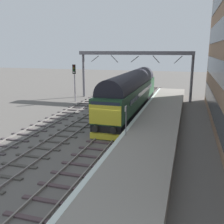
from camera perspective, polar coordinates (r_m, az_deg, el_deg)
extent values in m
plane|color=#5D5854|center=(21.82, -0.58, -5.12)|extent=(140.00, 140.00, 0.00)
cube|color=gray|center=(22.01, -2.37, -4.76)|extent=(0.07, 60.00, 0.15)
cube|color=gray|center=(21.61, 1.25, -5.11)|extent=(0.07, 60.00, 0.15)
cube|color=#4E3D41|center=(12.33, -17.88, -21.44)|extent=(2.50, 0.26, 0.09)
cube|color=#4E3D41|center=(13.27, -14.42, -18.45)|extent=(2.50, 0.26, 0.09)
cube|color=#4E3D41|center=(14.28, -11.53, -15.82)|extent=(2.50, 0.26, 0.09)
cube|color=#4E3D41|center=(15.34, -9.09, -13.52)|extent=(2.50, 0.26, 0.09)
cube|color=#4E3D41|center=(16.45, -7.01, -11.50)|extent=(2.50, 0.26, 0.09)
cube|color=#4E3D41|center=(17.60, -5.23, -9.73)|extent=(2.50, 0.26, 0.09)
cube|color=#4E3D41|center=(18.77, -3.68, -8.17)|extent=(2.50, 0.26, 0.09)
cube|color=#4E3D41|center=(19.97, -2.32, -6.80)|extent=(2.50, 0.26, 0.09)
cube|color=#4E3D41|center=(21.19, -1.13, -5.57)|extent=(2.50, 0.26, 0.09)
cube|color=#4E3D41|center=(22.42, -0.07, -4.48)|extent=(2.50, 0.26, 0.09)
cube|color=#4E3D41|center=(23.67, 0.88, -3.50)|extent=(2.50, 0.26, 0.09)
cube|color=#4E3D41|center=(24.94, 1.73, -2.62)|extent=(2.50, 0.26, 0.09)
cube|color=#4E3D41|center=(26.21, 2.49, -1.82)|extent=(2.50, 0.26, 0.09)
cube|color=#4E3D41|center=(27.49, 3.19, -1.10)|extent=(2.50, 0.26, 0.09)
cube|color=#4E3D41|center=(28.77, 3.82, -0.44)|extent=(2.50, 0.26, 0.09)
cube|color=#4E3D41|center=(30.07, 4.40, 0.16)|extent=(2.50, 0.26, 0.09)
cube|color=#4E3D41|center=(31.37, 4.93, 0.71)|extent=(2.50, 0.26, 0.09)
cube|color=#4E3D41|center=(32.68, 5.41, 1.22)|extent=(2.50, 0.26, 0.09)
cube|color=#4E3D41|center=(33.99, 5.86, 1.69)|extent=(2.50, 0.26, 0.09)
cube|color=#4E3D41|center=(35.30, 6.28, 2.12)|extent=(2.50, 0.26, 0.09)
cube|color=#4E3D41|center=(36.62, 6.67, 2.53)|extent=(2.50, 0.26, 0.09)
cube|color=#4E3D41|center=(37.94, 7.03, 2.90)|extent=(2.50, 0.26, 0.09)
cube|color=#4E3D41|center=(39.26, 7.36, 3.25)|extent=(2.50, 0.26, 0.09)
cube|color=#4E3D41|center=(40.59, 7.68, 3.58)|extent=(2.50, 0.26, 0.09)
cube|color=#4E3D41|center=(41.92, 7.97, 3.88)|extent=(2.50, 0.26, 0.09)
cube|color=#4E3D41|center=(43.25, 8.25, 4.17)|extent=(2.50, 0.26, 0.09)
cube|color=#4E3D41|center=(44.58, 8.51, 4.44)|extent=(2.50, 0.26, 0.09)
cube|color=#4E3D41|center=(45.92, 8.76, 4.69)|extent=(2.50, 0.26, 0.09)
cube|color=#4E3D41|center=(47.25, 8.99, 4.93)|extent=(2.50, 0.26, 0.09)
cube|color=#4E3D41|center=(48.59, 9.21, 5.16)|extent=(2.50, 0.26, 0.09)
cube|color=#4E3D41|center=(49.93, 9.41, 5.37)|extent=(2.50, 0.26, 0.09)
cube|color=gray|center=(23.37, -10.74, -3.90)|extent=(0.07, 60.00, 0.15)
cube|color=gray|center=(22.77, -7.52, -4.24)|extent=(0.07, 60.00, 0.15)
cube|color=#45423D|center=(16.20, -22.97, -12.97)|extent=(2.50, 0.26, 0.09)
cube|color=#45423D|center=(17.22, -19.87, -11.07)|extent=(2.50, 0.26, 0.09)
cube|color=#45423D|center=(18.31, -17.15, -9.36)|extent=(2.50, 0.26, 0.09)
cube|color=#45423D|center=(19.44, -14.77, -7.83)|extent=(2.50, 0.26, 0.09)
cube|color=#45423D|center=(20.62, -12.67, -6.47)|extent=(2.50, 0.26, 0.09)
cube|color=#45423D|center=(21.83, -10.81, -5.24)|extent=(2.50, 0.26, 0.09)
cube|color=#45423D|center=(23.07, -9.15, -4.14)|extent=(2.50, 0.26, 0.09)
cube|color=#45423D|center=(24.33, -7.67, -3.15)|extent=(2.50, 0.26, 0.09)
cube|color=#45423D|center=(25.62, -6.34, -2.26)|extent=(2.50, 0.26, 0.09)
cube|color=#45423D|center=(26.92, -5.13, -1.45)|extent=(2.50, 0.26, 0.09)
cube|color=#45423D|center=(28.24, -4.04, -0.71)|extent=(2.50, 0.26, 0.09)
cube|color=#45423D|center=(29.58, -3.05, -0.05)|extent=(2.50, 0.26, 0.09)
cube|color=#45423D|center=(30.92, -2.14, 0.57)|extent=(2.50, 0.26, 0.09)
cube|color=#45423D|center=(32.28, -1.31, 1.12)|extent=(2.50, 0.26, 0.09)
cube|color=#45423D|center=(33.64, -0.55, 1.64)|extent=(2.50, 0.26, 0.09)
cube|color=#45423D|center=(35.01, 0.15, 2.11)|extent=(2.50, 0.26, 0.09)
cube|color=#45423D|center=(36.39, 0.80, 2.55)|extent=(2.50, 0.26, 0.09)
cube|color=#45423D|center=(37.78, 1.41, 2.95)|extent=(2.50, 0.26, 0.09)
cube|color=#45423D|center=(39.17, 1.97, 3.33)|extent=(2.50, 0.26, 0.09)
cube|color=#45423D|center=(40.57, 2.49, 3.68)|extent=(2.50, 0.26, 0.09)
cube|color=#45423D|center=(41.97, 2.98, 4.01)|extent=(2.50, 0.26, 0.09)
cube|color=#45423D|center=(43.37, 3.44, 4.31)|extent=(2.50, 0.26, 0.09)
cube|color=#45423D|center=(44.78, 3.87, 4.60)|extent=(2.50, 0.26, 0.09)
cube|color=#45423D|center=(46.19, 4.27, 4.86)|extent=(2.50, 0.26, 0.09)
cube|color=#45423D|center=(47.61, 4.65, 5.12)|extent=(2.50, 0.26, 0.09)
cube|color=#45423D|center=(49.03, 5.01, 5.35)|extent=(2.50, 0.26, 0.09)
cube|color=#45423D|center=(50.45, 5.35, 5.58)|extent=(2.50, 0.26, 0.09)
cube|color=slate|center=(24.98, -17.37, -3.15)|extent=(0.07, 60.00, 0.15)
cube|color=slate|center=(24.22, -14.54, -3.47)|extent=(0.07, 60.00, 0.15)
cube|color=#453D40|center=(20.96, -22.96, -6.90)|extent=(2.50, 0.26, 0.09)
cube|color=#453D40|center=(21.96, -20.72, -5.79)|extent=(2.50, 0.26, 0.09)
cube|color=#453D40|center=(22.99, -18.69, -4.76)|extent=(2.50, 0.26, 0.09)
cube|color=#453D40|center=(24.06, -16.84, -3.82)|extent=(2.50, 0.26, 0.09)
cube|color=#453D40|center=(25.15, -15.15, -2.95)|extent=(2.50, 0.26, 0.09)
cube|color=#453D40|center=(26.27, -13.61, -2.16)|extent=(2.50, 0.26, 0.09)
cube|color=#453D40|center=(27.41, -12.19, -1.43)|extent=(2.50, 0.26, 0.09)
cube|color=#453D40|center=(28.58, -10.89, -0.76)|extent=(2.50, 0.26, 0.09)
cube|color=#453D40|center=(29.75, -9.70, -0.14)|extent=(2.50, 0.26, 0.09)
cube|color=#453D40|center=(30.95, -8.59, 0.43)|extent=(2.50, 0.26, 0.09)
cube|color=#453D40|center=(32.16, -7.57, 0.96)|extent=(2.50, 0.26, 0.09)
cube|color=#453D40|center=(33.37, -6.62, 1.45)|extent=(2.50, 0.26, 0.09)
cube|color=#453D40|center=(34.60, -5.74, 1.91)|extent=(2.50, 0.26, 0.09)
cube|color=#453D40|center=(35.84, -4.92, 2.33)|extent=(2.50, 0.26, 0.09)
cube|color=#453D40|center=(37.09, -4.15, 2.72)|extent=(2.50, 0.26, 0.09)
cube|color=#453D40|center=(38.35, -3.43, 3.09)|extent=(2.50, 0.26, 0.09)
cube|color=#453D40|center=(39.61, -2.76, 3.44)|extent=(2.50, 0.26, 0.09)
cube|color=#453D40|center=(40.88, -2.13, 3.76)|extent=(2.50, 0.26, 0.09)
cube|color=#453D40|center=(42.16, -1.54, 4.06)|extent=(2.50, 0.26, 0.09)
cube|color=#453D40|center=(43.44, -0.98, 4.35)|extent=(2.50, 0.26, 0.09)
cube|color=#453D40|center=(44.73, -0.45, 4.62)|extent=(2.50, 0.26, 0.09)
cube|color=#453D40|center=(46.02, 0.05, 4.87)|extent=(2.50, 0.26, 0.09)
cube|color=#453D40|center=(47.31, 0.52, 5.11)|extent=(2.50, 0.26, 0.09)
cube|color=#453D40|center=(48.61, 0.97, 5.33)|extent=(2.50, 0.26, 0.09)
cube|color=#453D40|center=(49.91, 1.39, 5.54)|extent=(2.50, 0.26, 0.09)
cube|color=#453D40|center=(51.22, 1.79, 5.75)|extent=(2.50, 0.26, 0.09)
cube|color=gray|center=(20.94, 8.91, -4.66)|extent=(4.00, 44.00, 1.00)
cube|color=white|center=(21.09, 3.97, -2.96)|extent=(0.30, 44.00, 0.01)
cube|color=#34393F|center=(23.67, 21.86, 0.08)|extent=(0.06, 28.99, 1.91)
cube|color=#34393F|center=(23.17, 22.61, 8.29)|extent=(0.06, 28.99, 1.91)
cube|color=#34393F|center=(23.17, 23.40, 16.68)|extent=(0.06, 28.99, 1.91)
cube|color=black|center=(29.34, 4.18, 1.38)|extent=(2.56, 18.84, 0.60)
cube|color=#1F442A|center=(29.09, 4.23, 3.98)|extent=(2.70, 18.84, 2.10)
cylinder|color=black|center=(28.91, 4.27, 6.39)|extent=(2.56, 17.33, 2.57)
cube|color=yellow|center=(20.17, -1.58, -0.71)|extent=(2.65, 0.08, 1.58)
cube|color=#232D3D|center=(20.02, -1.58, 1.33)|extent=(2.38, 0.04, 0.64)
cube|color=#232D3D|center=(28.78, 6.91, 4.42)|extent=(0.04, 13.19, 0.44)
cylinder|color=black|center=(20.51, -3.74, -3.68)|extent=(0.48, 0.35, 0.48)
cylinder|color=black|center=(20.06, 0.29, -4.04)|extent=(0.48, 0.35, 0.48)
cube|color=yellow|center=(20.61, -1.60, -5.42)|extent=(2.43, 0.36, 0.47)
cylinder|color=black|center=(22.19, -0.14, -3.39)|extent=(1.64, 1.04, 1.04)
cylinder|color=black|center=(23.21, 0.64, -2.63)|extent=(1.64, 1.04, 1.04)
cylinder|color=black|center=(24.23, 1.36, -1.93)|extent=(1.64, 1.04, 1.04)
cylinder|color=black|center=(34.68, 6.14, 2.72)|extent=(1.64, 1.04, 1.04)
cylinder|color=black|center=(35.75, 6.46, 3.04)|extent=(1.64, 1.04, 1.04)
cylinder|color=black|center=(36.82, 6.77, 3.33)|extent=(1.64, 1.04, 1.04)
cylinder|color=gray|center=(35.88, -8.26, 6.30)|extent=(0.14, 0.14, 5.10)
cube|color=black|center=(35.64, -8.40, 9.35)|extent=(0.44, 0.10, 1.27)
cylinder|color=#500807|center=(35.56, -8.47, 10.04)|extent=(0.20, 0.06, 0.20)
cylinder|color=#53470A|center=(35.58, -8.45, 9.59)|extent=(0.20, 0.06, 0.20)
cylinder|color=#0A3E13|center=(35.60, -8.44, 9.14)|extent=(0.20, 0.06, 0.20)
cylinder|color=white|center=(35.62, -8.42, 8.69)|extent=(0.20, 0.06, 0.20)
cylinder|color=slate|center=(18.31, 3.12, -2.00)|extent=(0.08, 0.08, 2.15)
cube|color=white|center=(18.10, 3.07, 0.74)|extent=(0.05, 0.44, 0.36)
cube|color=black|center=(18.10, 2.98, 0.74)|extent=(0.01, 0.20, 0.24)
cylinder|color=slate|center=(39.70, -6.30, 7.95)|extent=(0.36, 0.36, 6.35)
cylinder|color=slate|center=(36.62, 17.22, 6.97)|extent=(0.36, 0.36, 6.35)
cube|color=slate|center=(37.18, 5.10, 12.89)|extent=(16.12, 2.00, 0.50)
cylinder|color=slate|center=(38.84, -3.76, 11.69)|extent=(1.19, 0.10, 0.91)
cylinder|color=slate|center=(37.91, 0.56, 11.67)|extent=(1.08, 0.10, 1.04)
cylinder|color=slate|center=(37.20, 5.08, 11.58)|extent=(1.17, 0.10, 0.94)
cylinder|color=slate|center=(36.72, 9.73, 11.42)|extent=(1.03, 0.10, 1.09)
cylinder|color=slate|center=(36.47, 14.48, 11.18)|extent=(1.06, 0.10, 1.06)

